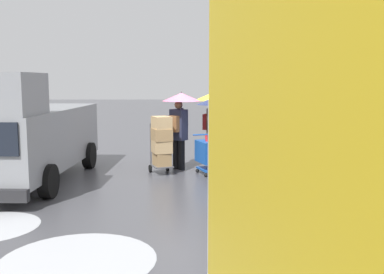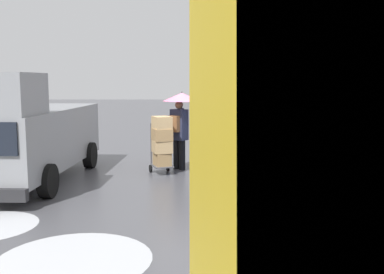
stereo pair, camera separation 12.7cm
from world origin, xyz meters
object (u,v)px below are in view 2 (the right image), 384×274
at_px(hand_dolly_boxes, 162,141).
at_px(pedestrian_pink_side, 242,116).
at_px(street_lamp, 343,84).
at_px(cargo_van_parked_right, 27,134).
at_px(pedestrian_far_side, 180,113).
at_px(shopping_cart_vendor, 209,153).
at_px(pedestrian_white_side, 219,119).
at_px(pedestrian_black_side, 213,112).

distance_m(hand_dolly_boxes, pedestrian_pink_side, 2.21).
distance_m(hand_dolly_boxes, street_lamp, 4.68).
relative_size(cargo_van_parked_right, pedestrian_far_side, 2.52).
distance_m(shopping_cart_vendor, pedestrian_white_side, 1.58).
relative_size(cargo_van_parked_right, pedestrian_pink_side, 2.52).
relative_size(hand_dolly_boxes, pedestrian_white_side, 0.71).
distance_m(pedestrian_white_side, pedestrian_far_side, 2.08).
height_order(pedestrian_far_side, street_lamp, street_lamp).
bearing_deg(cargo_van_parked_right, street_lamp, 177.37).
xyz_separation_m(pedestrian_pink_side, pedestrian_black_side, (0.66, -1.45, 0.00)).
relative_size(shopping_cart_vendor, street_lamp, 0.27).
bearing_deg(pedestrian_white_side, street_lamp, 177.83).
height_order(pedestrian_black_side, street_lamp, street_lamp).
height_order(shopping_cart_vendor, pedestrian_pink_side, pedestrian_pink_side).
relative_size(cargo_van_parked_right, street_lamp, 1.40).
bearing_deg(pedestrian_white_side, hand_dolly_boxes, -41.67).
bearing_deg(shopping_cart_vendor, hand_dolly_boxes, -2.67).
bearing_deg(pedestrian_black_side, hand_dolly_boxes, 34.41).
height_order(pedestrian_white_side, pedestrian_far_side, same).
distance_m(shopping_cart_vendor, pedestrian_pink_side, 1.36).
distance_m(hand_dolly_boxes, pedestrian_black_side, 1.82).
bearing_deg(pedestrian_black_side, street_lamp, 140.72).
height_order(cargo_van_parked_right, pedestrian_pink_side, cargo_van_parked_right).
bearing_deg(cargo_van_parked_right, pedestrian_far_side, -155.88).
xyz_separation_m(cargo_van_parked_right, shopping_cart_vendor, (-4.38, -0.98, -0.61)).
relative_size(pedestrian_far_side, street_lamp, 0.56).
bearing_deg(pedestrian_pink_side, pedestrian_white_side, 51.29).
bearing_deg(street_lamp, pedestrian_white_side, -2.17).
bearing_deg(pedestrian_far_side, shopping_cart_vendor, 140.55).
height_order(hand_dolly_boxes, pedestrian_white_side, pedestrian_white_side).
xyz_separation_m(hand_dolly_boxes, street_lamp, (-4.21, 1.37, 1.51)).
relative_size(shopping_cart_vendor, pedestrian_white_side, 0.49).
height_order(pedestrian_pink_side, street_lamp, street_lamp).
bearing_deg(street_lamp, pedestrian_black_side, -39.28).
relative_size(shopping_cart_vendor, hand_dolly_boxes, 0.69).
xyz_separation_m(pedestrian_far_side, street_lamp, (-3.75, 1.95, 0.80)).
bearing_deg(shopping_cart_vendor, pedestrian_far_side, -39.45).
height_order(pedestrian_black_side, pedestrian_white_side, same).
distance_m(pedestrian_white_side, street_lamp, 2.90).
height_order(cargo_van_parked_right, pedestrian_far_side, cargo_van_parked_right).
bearing_deg(street_lamp, hand_dolly_boxes, -18.06).
bearing_deg(pedestrian_white_side, pedestrian_pink_side, -128.71).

